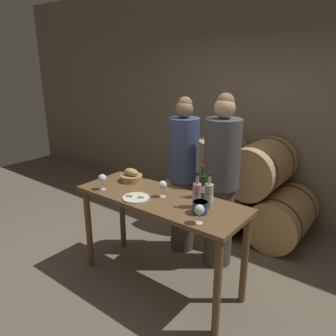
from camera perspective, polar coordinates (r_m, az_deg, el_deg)
name	(u,v)px	position (r m, az deg, el deg)	size (l,w,h in m)	color
ground_plane	(161,282)	(3.49, -1.29, -19.17)	(10.00, 10.00, 0.00)	#726654
stone_wall_back	(258,101)	(4.62, 15.44, 11.12)	(10.00, 0.12, 3.20)	#7F705B
barrel_stack	(234,187)	(4.38, 11.46, -3.32)	(1.95, 0.86, 1.20)	tan
tasting_table	(160,211)	(3.08, -1.40, -7.52)	(1.65, 0.61, 0.92)	brown
person_left	(183,176)	(3.63, 2.69, -1.33)	(0.33, 0.33, 1.77)	#4C4238
person_right	(221,182)	(3.39, 9.17, -2.47)	(0.37, 0.37, 1.83)	#4C4238
wine_bottle_red	(202,186)	(2.99, 5.98, -3.17)	(0.08, 0.08, 0.31)	#193819
wine_bottle_white	(209,196)	(2.80, 7.12, -4.78)	(0.08, 0.08, 0.31)	#ADBC7F
wine_bottle_rose	(197,195)	(2.79, 5.07, -4.77)	(0.08, 0.08, 0.31)	#BC8E93
blue_crock	(200,207)	(2.71, 5.64, -6.73)	(0.13, 0.13, 0.10)	navy
bread_basket	(131,176)	(3.42, -6.41, -1.43)	(0.23, 0.23, 0.13)	#A87F4C
cheese_plate	(136,198)	(3.00, -5.61, -5.15)	(0.25, 0.25, 0.04)	white
wine_glass_far_left	(102,179)	(3.22, -11.37, -1.81)	(0.08, 0.08, 0.16)	white
wine_glass_left	(163,185)	(2.98, -0.93, -3.05)	(0.08, 0.08, 0.16)	white
wine_glass_center	(199,210)	(2.52, 5.49, -7.29)	(0.08, 0.08, 0.16)	white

